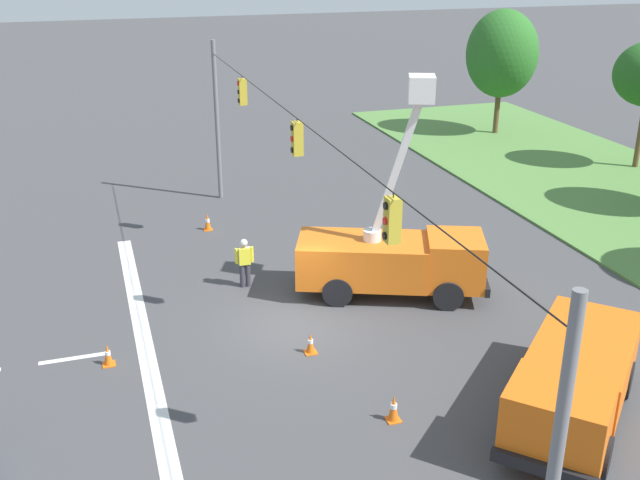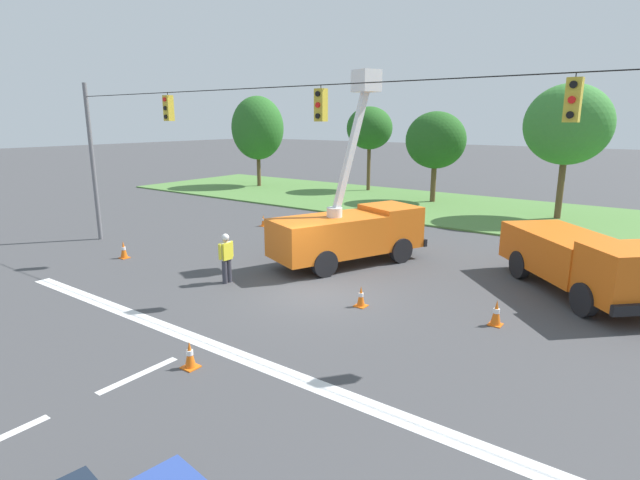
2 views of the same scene
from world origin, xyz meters
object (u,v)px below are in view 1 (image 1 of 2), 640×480
(tree_far_west, at_px, (502,54))
(traffic_cone_mid_right, at_px, (392,206))
(traffic_cone_near_bucket, at_px, (108,355))
(traffic_cone_lane_edge_b, at_px, (394,408))
(utility_truck_support_near, at_px, (574,380))
(traffic_cone_lane_edge_a, at_px, (208,222))
(utility_truck_bucket_lift, at_px, (393,256))
(road_worker, at_px, (244,260))
(traffic_cone_mid_left, at_px, (310,343))

(tree_far_west, xyz_separation_m, traffic_cone_mid_right, (11.22, -11.63, -4.59))
(traffic_cone_near_bucket, relative_size, traffic_cone_lane_edge_b, 0.90)
(utility_truck_support_near, height_order, traffic_cone_lane_edge_a, utility_truck_support_near)
(traffic_cone_lane_edge_a, relative_size, traffic_cone_lane_edge_b, 0.98)
(utility_truck_bucket_lift, bearing_deg, road_worker, -114.47)
(utility_truck_support_near, distance_m, traffic_cone_near_bucket, 12.60)
(traffic_cone_mid_left, bearing_deg, traffic_cone_lane_edge_a, -173.87)
(utility_truck_support_near, relative_size, traffic_cone_mid_left, 9.38)
(tree_far_west, relative_size, utility_truck_support_near, 1.21)
(utility_truck_bucket_lift, bearing_deg, traffic_cone_lane_edge_b, -22.45)
(utility_truck_bucket_lift, xyz_separation_m, traffic_cone_lane_edge_b, (6.70, -2.77, -1.04))
(road_worker, xyz_separation_m, traffic_cone_lane_edge_b, (8.80, 1.86, -0.63))
(tree_far_west, distance_m, traffic_cone_lane_edge_a, 23.02)
(traffic_cone_near_bucket, bearing_deg, traffic_cone_mid_right, 126.57)
(tree_far_west, relative_size, traffic_cone_near_bucket, 11.20)
(traffic_cone_mid_left, xyz_separation_m, traffic_cone_lane_edge_b, (3.80, 1.02, 0.05))
(tree_far_west, bearing_deg, utility_truck_bucket_lift, -38.23)
(utility_truck_bucket_lift, bearing_deg, traffic_cone_mid_left, -52.53)
(traffic_cone_lane_edge_a, xyz_separation_m, traffic_cone_lane_edge_b, (14.60, 2.18, 0.01))
(traffic_cone_mid_right, relative_size, traffic_cone_lane_edge_b, 0.84)
(tree_far_west, distance_m, utility_truck_support_near, 30.22)
(utility_truck_bucket_lift, relative_size, traffic_cone_near_bucket, 11.10)
(traffic_cone_mid_right, bearing_deg, utility_truck_bucket_lift, -22.78)
(utility_truck_support_near, bearing_deg, traffic_cone_lane_edge_b, -107.75)
(traffic_cone_mid_right, bearing_deg, tree_far_west, 133.97)
(utility_truck_support_near, bearing_deg, tree_far_west, 153.53)
(road_worker, xyz_separation_m, traffic_cone_lane_edge_a, (-5.80, -0.32, -0.64))
(tree_far_west, bearing_deg, traffic_cone_mid_left, -40.59)
(tree_far_west, height_order, traffic_cone_mid_right, tree_far_west)
(tree_far_west, height_order, traffic_cone_near_bucket, tree_far_west)
(utility_truck_support_near, height_order, road_worker, utility_truck_support_near)
(tree_far_west, bearing_deg, traffic_cone_lane_edge_b, -34.58)
(traffic_cone_lane_edge_b, bearing_deg, utility_truck_bucket_lift, 157.55)
(tree_far_west, bearing_deg, road_worker, -49.33)
(utility_truck_support_near, distance_m, traffic_cone_mid_right, 15.76)
(tree_far_west, bearing_deg, traffic_cone_near_bucket, -49.68)
(utility_truck_support_near, xyz_separation_m, traffic_cone_lane_edge_b, (-1.35, -4.21, -0.81))
(utility_truck_support_near, bearing_deg, traffic_cone_mid_left, -134.53)
(traffic_cone_mid_left, bearing_deg, tree_far_west, 139.41)
(traffic_cone_mid_left, xyz_separation_m, traffic_cone_near_bucket, (-1.11, -5.67, 0.01))
(traffic_cone_mid_left, bearing_deg, utility_truck_bucket_lift, 127.47)
(utility_truck_support_near, bearing_deg, traffic_cone_mid_right, 173.64)
(tree_far_west, distance_m, traffic_cone_mid_left, 28.95)
(traffic_cone_mid_left, relative_size, traffic_cone_lane_edge_b, 0.89)
(road_worker, relative_size, traffic_cone_mid_left, 2.69)
(road_worker, bearing_deg, utility_truck_bucket_lift, 65.53)
(traffic_cone_near_bucket, bearing_deg, road_worker, 128.89)
(utility_truck_bucket_lift, xyz_separation_m, traffic_cone_mid_right, (-7.59, 3.19, -1.11))
(traffic_cone_near_bucket, distance_m, traffic_cone_lane_edge_b, 8.29)
(traffic_cone_lane_edge_a, distance_m, traffic_cone_lane_edge_b, 14.76)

